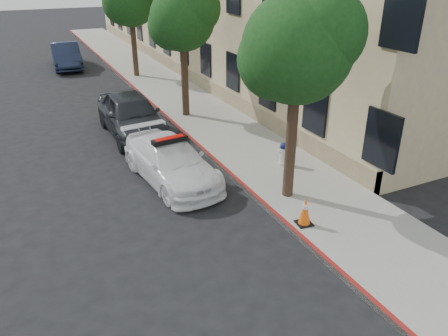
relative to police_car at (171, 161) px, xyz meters
name	(u,v)px	position (x,y,z in m)	size (l,w,h in m)	color
ground	(168,190)	(-0.32, -0.57, -0.64)	(120.00, 120.00, 0.00)	black
sidewalk	(171,92)	(3.28, 9.43, -0.57)	(3.20, 50.00, 0.15)	gray
curb_strip	(142,95)	(1.74, 9.43, -0.57)	(0.12, 50.00, 0.15)	maroon
tree_near	(299,47)	(2.61, -2.59, 3.63)	(2.92, 2.82, 5.62)	black
tree_mid	(183,18)	(2.61, 5.41, 3.52)	(2.77, 2.64, 5.43)	black
police_car	(171,161)	(0.00, 0.00, 0.00)	(2.28, 4.59, 1.43)	white
parked_car_mid	(131,115)	(-0.05, 4.43, 0.18)	(1.95, 4.84, 1.65)	#202329
parked_car_far	(66,56)	(-0.70, 17.94, 0.13)	(1.64, 4.69, 1.55)	#151E36
fire_hydrant	(283,154)	(3.57, -0.78, -0.12)	(0.33, 0.29, 0.76)	silver
traffic_cone	(305,211)	(2.11, -4.07, -0.12)	(0.44, 0.44, 0.75)	black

